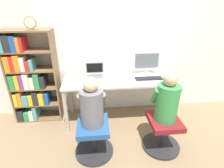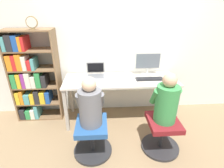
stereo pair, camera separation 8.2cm
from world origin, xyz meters
name	(u,v)px [view 2 (the right image)]	position (x,y,z in m)	size (l,w,h in m)	color
ground_plane	(122,129)	(0.00, 0.00, 0.00)	(14.00, 14.00, 0.00)	#846B4C
wall_back	(119,41)	(0.00, 0.69, 1.30)	(10.00, 0.05, 2.60)	silver
desk	(121,84)	(0.00, 0.31, 0.68)	(1.82, 0.63, 0.76)	beige
desktop_monitor	(148,63)	(0.47, 0.48, 0.97)	(0.44, 0.19, 0.39)	beige
laptop	(96,74)	(-0.41, 0.46, 0.81)	(0.30, 0.28, 0.23)	gray
keyboard	(149,79)	(0.46, 0.27, 0.77)	(0.44, 0.13, 0.03)	#232326
computer_mouse_by_keyboard	(132,79)	(0.17, 0.29, 0.78)	(0.06, 0.10, 0.03)	silver
office_chair_left	(162,133)	(0.49, -0.43, 0.26)	(0.53, 0.53, 0.48)	#262628
office_chair_right	(92,137)	(-0.46, -0.44, 0.26)	(0.53, 0.53, 0.48)	#262628
person_at_monitor	(167,101)	(0.49, -0.42, 0.77)	(0.35, 0.32, 0.66)	#388C47
person_at_laptop	(90,104)	(-0.46, -0.43, 0.76)	(0.35, 0.31, 0.64)	slate
bookshelf	(31,79)	(-1.48, 0.46, 0.75)	(0.76, 0.33, 1.53)	brown
desk_clock	(32,23)	(-1.26, 0.38, 1.63)	(0.17, 0.03, 0.19)	olive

